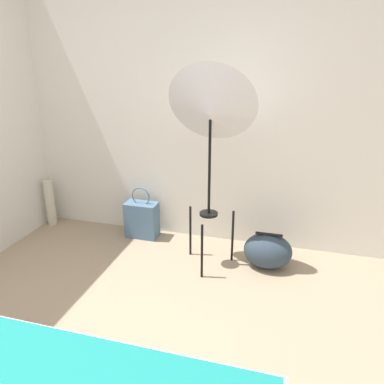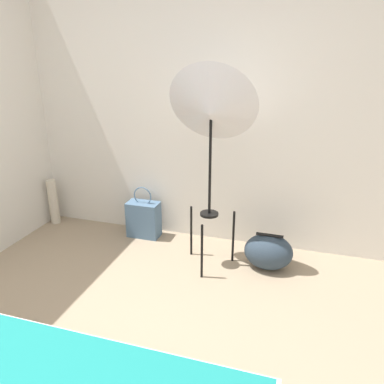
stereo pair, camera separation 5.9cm
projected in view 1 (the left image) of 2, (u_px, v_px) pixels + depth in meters
The scene contains 5 objects.
wall_back at pixel (178, 99), 3.30m from camera, with size 8.00×0.05×2.60m.
photo_umbrella at pixel (210, 111), 2.75m from camera, with size 0.68×0.45×1.63m.
tote_bag at pixel (142, 219), 3.61m from camera, with size 0.31×0.17×0.51m.
duffel_bag at pixel (268, 251), 3.09m from camera, with size 0.40×0.30×0.30m.
paper_roll at pixel (50, 203), 3.85m from camera, with size 0.09×0.09×0.48m.
Camera 1 is at (1.03, -0.97, 1.68)m, focal length 35.00 mm.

